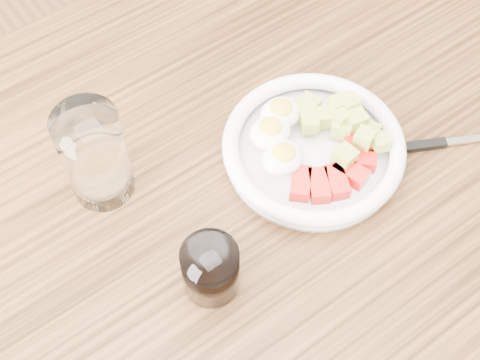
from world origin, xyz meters
name	(u,v)px	position (x,y,z in m)	size (l,w,h in m)	color
dining_table	(250,229)	(0.00, 0.00, 0.67)	(1.50, 0.90, 0.77)	brown
bowl	(312,146)	(0.10, 0.00, 0.79)	(0.24, 0.24, 0.06)	white
fork	(431,144)	(0.24, -0.08, 0.77)	(0.19, 0.11, 0.01)	black
water_glass	(95,155)	(-0.15, 0.12, 0.84)	(0.08, 0.08, 0.14)	white
coffee_glass	(211,269)	(-0.11, -0.07, 0.81)	(0.07, 0.07, 0.08)	white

